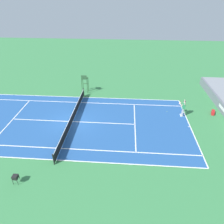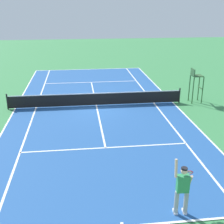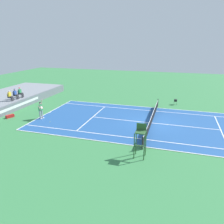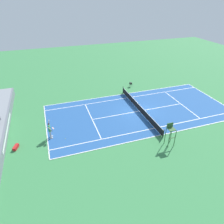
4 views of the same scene
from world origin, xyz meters
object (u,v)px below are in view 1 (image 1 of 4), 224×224
tennis_ball (167,112)px  umpire_chair (85,81)px  equipment_bag (213,112)px  ball_hopper (15,177)px  tennis_player (183,108)px

tennis_ball → umpire_chair: bearing=-113.2°
tennis_ball → equipment_bag: bearing=89.8°
umpire_chair → equipment_bag: (4.32, 14.99, -1.40)m
tennis_ball → umpire_chair: (-4.30, -10.05, 1.52)m
tennis_ball → umpire_chair: umpire_chair is taller
tennis_ball → ball_hopper: ball_hopper is taller
ball_hopper → tennis_ball: bearing=131.0°
tennis_player → tennis_ball: bearing=-116.0°
tennis_player → tennis_ball: size_ratio=30.63×
umpire_chair → ball_hopper: (14.87, -2.10, -0.98)m
tennis_ball → ball_hopper: bearing=-49.0°
umpire_chair → tennis_ball: bearing=66.8°
tennis_player → tennis_ball: (-0.70, -1.44, -0.96)m
tennis_player → ball_hopper: bearing=-54.0°
tennis_player → ball_hopper: 16.80m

